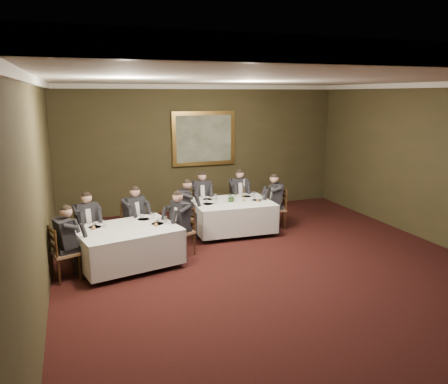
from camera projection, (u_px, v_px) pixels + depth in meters
ground at (280, 274)px, 8.06m from camera, size 10.00×10.00×0.00m
ceiling at (286, 79)px, 7.29m from camera, size 8.00×10.00×0.10m
back_wall at (203, 148)px, 12.28m from camera, size 8.00×0.10×3.50m
left_wall at (38, 199)px, 6.39m from camera, size 0.10×10.00×3.50m
crown_molding at (286, 82)px, 7.31m from camera, size 8.00×10.00×0.12m
table_main at (232, 214)px, 10.39m from camera, size 1.89×1.46×0.67m
table_second at (128, 244)px, 8.35m from camera, size 2.12×1.79×0.67m
chair_main_backleft at (202, 212)px, 11.17m from camera, size 0.48×0.46×1.00m
diner_main_backleft at (202, 204)px, 11.11m from camera, size 0.45×0.52×1.35m
chair_main_backright at (238, 209)px, 11.46m from camera, size 0.47×0.45×1.00m
diner_main_backright at (239, 201)px, 11.40m from camera, size 0.44×0.51×1.35m
chair_main_endleft at (184, 225)px, 10.09m from camera, size 0.49×0.51×1.00m
diner_main_endleft at (184, 216)px, 10.04m from camera, size 0.54×0.48×1.35m
chair_main_endright at (277, 217)px, 10.77m from camera, size 0.53×0.54×1.00m
diner_main_endright at (277, 208)px, 10.72m from camera, size 0.57×0.52×1.35m
chair_sec_backleft at (88, 242)px, 8.91m from camera, size 0.53×0.51×1.00m
diner_sec_backleft at (88, 232)px, 8.85m from camera, size 0.50×0.56×1.35m
chair_sec_backright at (134, 234)px, 9.43m from camera, size 0.58×0.57×1.00m
diner_sec_backright at (134, 224)px, 9.37m from camera, size 0.57×0.61×1.35m
chair_sec_endright at (182, 241)px, 9.00m from camera, size 0.55×0.56×1.00m
diner_sec_endright at (182, 231)px, 8.94m from camera, size 0.59×0.55×1.35m
chair_sec_endleft at (65, 264)px, 7.78m from camera, size 0.54×0.55×1.00m
diner_sec_endleft at (65, 252)px, 7.73m from camera, size 0.58×0.53×1.35m
centerpiece at (232, 196)px, 10.28m from camera, size 0.27×0.25×0.26m
candlestick at (244, 193)px, 10.31m from camera, size 0.08×0.08×0.54m
place_setting_table_main at (209, 198)px, 10.58m from camera, size 0.33×0.31×0.14m
place_setting_table_second at (97, 225)px, 8.38m from camera, size 0.33×0.31×0.14m
painting at (204, 138)px, 12.17m from camera, size 1.80×0.09×1.50m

